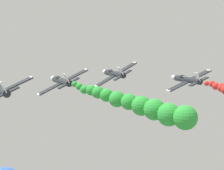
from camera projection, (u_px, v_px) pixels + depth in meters
airplane_lead at (114, 74)px, 100.69m from camera, size 8.58×10.35×4.86m
airplane_left_inner at (62, 81)px, 87.14m from camera, size 8.80×10.35×4.40m
smoke_trail_left_inner at (147, 107)px, 67.19m from camera, size 9.58×23.81×4.45m
airplane_right_inner at (187, 80)px, 96.58m from camera, size 8.96×10.35×4.01m
airplane_left_outer at (1, 90)px, 73.22m from camera, size 8.91×10.35×4.14m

